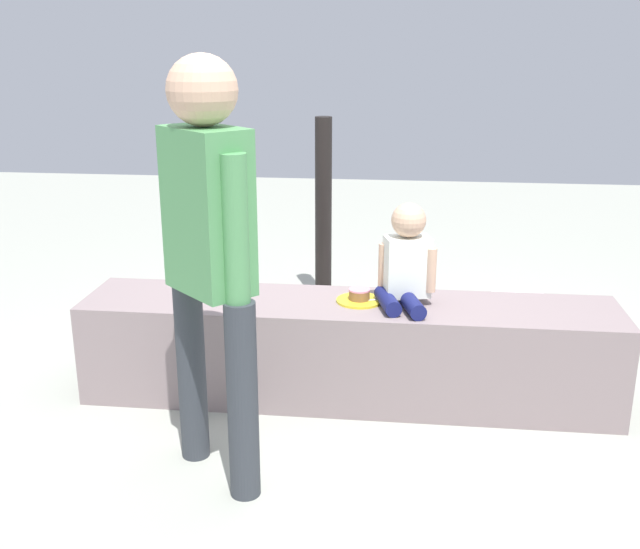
# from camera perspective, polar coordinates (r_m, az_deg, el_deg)

# --- Properties ---
(ground_plane) EXTENTS (12.00, 12.00, 0.00)m
(ground_plane) POSITION_cam_1_polar(r_m,az_deg,el_deg) (3.74, 2.11, -9.27)
(ground_plane) COLOR #A5A79B
(concrete_ledge) EXTENTS (2.56, 0.49, 0.49)m
(concrete_ledge) POSITION_cam_1_polar(r_m,az_deg,el_deg) (3.63, 2.15, -5.81)
(concrete_ledge) COLOR gray
(concrete_ledge) RESTS_ON ground_plane
(child_seated) EXTENTS (0.29, 0.34, 0.48)m
(child_seated) POSITION_cam_1_polar(r_m,az_deg,el_deg) (3.48, 6.63, 1.04)
(child_seated) COLOR navy
(child_seated) RESTS_ON concrete_ledge
(adult_standing) EXTENTS (0.39, 0.38, 1.65)m
(adult_standing) POSITION_cam_1_polar(r_m,az_deg,el_deg) (2.76, -8.52, 2.80)
(adult_standing) COLOR #32373E
(adult_standing) RESTS_ON ground_plane
(cake_plate) EXTENTS (0.22, 0.22, 0.07)m
(cake_plate) POSITION_cam_1_polar(r_m,az_deg,el_deg) (3.55, 3.04, -1.77)
(cake_plate) COLOR yellow
(cake_plate) RESTS_ON concrete_ledge
(gift_bag) EXTENTS (0.21, 0.11, 0.28)m
(gift_bag) POSITION_cam_1_polar(r_m,az_deg,el_deg) (4.82, 6.78, -1.48)
(gift_bag) COLOR #B259BF
(gift_bag) RESTS_ON ground_plane
(railing_post) EXTENTS (0.36, 0.36, 1.23)m
(railing_post) POSITION_cam_1_polar(r_m,az_deg,el_deg) (4.92, 0.26, 3.24)
(railing_post) COLOR black
(railing_post) RESTS_ON ground_plane
(water_bottle_near_gift) EXTENTS (0.08, 0.08, 0.23)m
(water_bottle_near_gift) POSITION_cam_1_polar(r_m,az_deg,el_deg) (4.17, 0.90, -4.78)
(water_bottle_near_gift) COLOR silver
(water_bottle_near_gift) RESTS_ON ground_plane
(water_bottle_far_side) EXTENTS (0.07, 0.07, 0.21)m
(water_bottle_far_side) POSITION_cam_1_polar(r_m,az_deg,el_deg) (4.57, -3.98, -2.81)
(water_bottle_far_side) COLOR silver
(water_bottle_far_side) RESTS_ON ground_plane
(party_cup_red) EXTENTS (0.08, 0.08, 0.11)m
(party_cup_red) POSITION_cam_1_polar(r_m,az_deg,el_deg) (4.60, -7.23, -3.37)
(party_cup_red) COLOR red
(party_cup_red) RESTS_ON ground_plane
(cake_box_white) EXTENTS (0.37, 0.33, 0.13)m
(cake_box_white) POSITION_cam_1_polar(r_m,az_deg,el_deg) (4.91, 14.77, -2.35)
(cake_box_white) COLOR white
(cake_box_white) RESTS_ON ground_plane
(handbag_black_leather) EXTENTS (0.31, 0.11, 0.32)m
(handbag_black_leather) POSITION_cam_1_polar(r_m,az_deg,el_deg) (4.26, -3.95, -4.15)
(handbag_black_leather) COLOR black
(handbag_black_leather) RESTS_ON ground_plane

